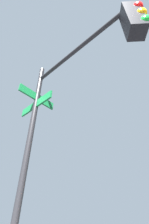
{
  "coord_description": "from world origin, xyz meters",
  "views": [
    {
      "loc": [
        -3.65,
        -5.5,
        1.6
      ],
      "look_at": [
        -6.82,
        -5.66,
        3.91
      ],
      "focal_mm": 25.91,
      "sensor_mm": 36.0,
      "label": 1
    }
  ],
  "objects": [
    {
      "name": "traffic_signal_near",
      "position": [
        -5.83,
        -5.63,
        3.74
      ],
      "size": [
        2.2,
        2.61,
        5.27
      ],
      "color": "black",
      "rests_on": "ground_plane"
    }
  ]
}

